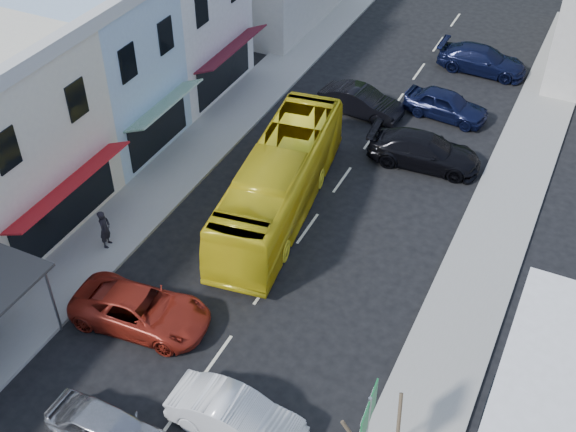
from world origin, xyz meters
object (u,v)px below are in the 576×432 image
Objects in this scene: car_white at (236,417)px; traffic_signal at (565,0)px; car_silver at (109,431)px; bus at (279,183)px; pedestrian_left at (105,230)px; car_red at (141,311)px.

car_white is 0.80× the size of traffic_signal.
car_white is (3.40, 2.22, 0.00)m from car_silver.
bus is 2.64× the size of car_white.
traffic_signal reaches higher than bus.
car_silver is (0.42, -13.20, -0.85)m from bus.
car_white is at bearing 76.45° from traffic_signal.
traffic_signal is at bearing -11.58° from car_silver.
car_white is 10.83m from pedestrian_left.
pedestrian_left is (-9.30, 5.54, 0.30)m from car_white.
car_silver is at bearing 71.66° from traffic_signal.
car_red is at bearing 66.34° from traffic_signal.
car_white is at bearing -120.84° from car_red.
traffic_signal is at bearing -23.23° from car_red.
car_red is (-2.09, 4.80, 0.00)m from car_silver.
bus is at bearing -57.67° from pedestrian_left.
bus is 6.82× the size of pedestrian_left.
bus is 2.11× the size of traffic_signal.
pedestrian_left is 31.64m from traffic_signal.
car_red is 0.84× the size of traffic_signal.
pedestrian_left is at bearing -142.94° from bus.
bus is at bearing 18.50° from car_white.
car_white is at bearing -56.25° from car_silver.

